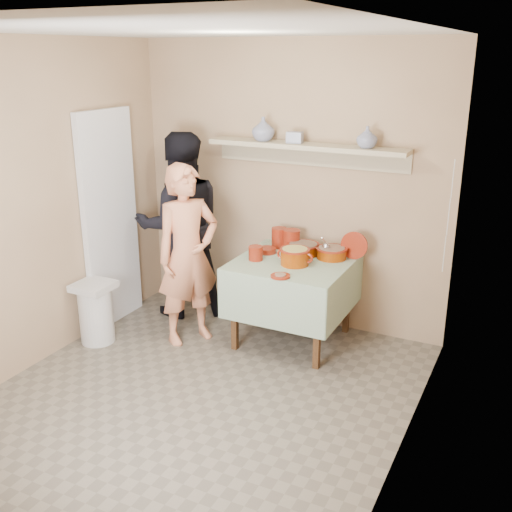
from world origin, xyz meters
The scene contains 22 objects.
ground centered at (0.00, 0.00, 0.00)m, with size 3.50×3.50×0.00m, color #685F51.
tile_panel centered at (-1.46, 0.95, 1.00)m, with size 0.06×0.70×2.00m, color silver.
plate_stack_a centered at (-0.02, 1.56, 0.85)m, with size 0.14×0.14×0.19m, color maroon.
plate_stack_b centered at (0.11, 1.56, 0.85)m, with size 0.16×0.16×0.19m, color maroon.
bowl_stack centered at (-0.05, 1.15, 0.82)m, with size 0.12×0.12×0.12m, color maroon.
empty_bowl centered at (-0.05, 1.37, 0.78)m, with size 0.16×0.16×0.05m, color maroon.
propped_lid centered at (0.70, 1.57, 0.88)m, with size 0.24×0.24×0.02m, color maroon.
vase_right centered at (0.74, 1.61, 1.81)m, with size 0.17×0.17×0.18m, color navy.
vase_left centered at (-0.20, 1.61, 1.83)m, with size 0.20×0.20×0.21m, color navy.
ceramic_box centered at (0.10, 1.62, 1.77)m, with size 0.13×0.10×0.10m, color navy.
person_cook centered at (-0.58, 0.90, 0.80)m, with size 0.58×0.38×1.60m, color tan.
person_helper centered at (-0.97, 1.38, 0.89)m, with size 0.87×0.68×1.79m, color black.
room_shell centered at (0.00, 0.00, 1.61)m, with size 3.04×3.54×2.62m.
serving_table centered at (0.25, 1.28, 0.64)m, with size 0.97×0.97×0.76m.
cazuela_meat_a centered at (0.26, 1.48, 0.82)m, with size 0.30×0.30×0.10m.
cazuela_meat_b centered at (0.52, 1.49, 0.82)m, with size 0.28×0.28×0.10m.
ladle centered at (0.48, 1.46, 0.87)m, with size 0.08×0.26×0.19m.
cazuela_rice centered at (0.30, 1.19, 0.85)m, with size 0.33×0.25×0.14m.
front_plate centered at (0.31, 0.86, 0.77)m, with size 0.16×0.16×0.03m.
wall_shelf centered at (0.20, 1.65, 1.67)m, with size 1.80×0.25×0.21m.
trash_bin centered at (-1.31, 0.48, 0.28)m, with size 0.32×0.32×0.56m.
electrical_cord centered at (1.47, 1.48, 1.25)m, with size 0.01×0.05×0.90m.
Camera 1 is at (2.13, -3.24, 2.47)m, focal length 42.00 mm.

